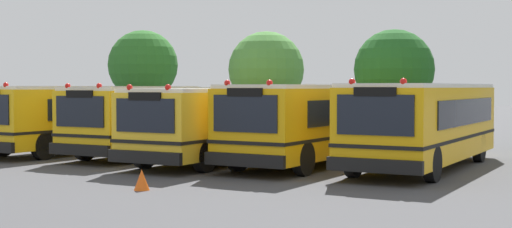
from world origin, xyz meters
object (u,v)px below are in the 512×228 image
traffic_cone (142,180)px  school_bus_2 (242,120)px  tree_0 (143,64)px  tree_2 (393,69)px  school_bus_1 (170,117)px  school_bus_3 (320,120)px  school_bus_0 (99,115)px  school_bus_4 (424,122)px  tree_1 (266,69)px

traffic_cone → school_bus_2: bearing=103.5°
school_bus_2 → traffic_cone: (1.94, -8.09, -1.14)m
tree_0 → tree_2: 15.57m
school_bus_1 → school_bus_2: size_ratio=0.88×
school_bus_1 → school_bus_3: size_ratio=1.03×
school_bus_1 → tree_2: 11.01m
school_bus_0 → tree_2: tree_2 is taller
school_bus_0 → tree_0: 12.79m
school_bus_4 → school_bus_2: bearing=-0.1°
school_bus_2 → school_bus_3: bearing=177.4°
school_bus_1 → school_bus_0: bearing=3.4°
school_bus_1 → school_bus_3: (6.45, -0.29, 0.04)m
tree_0 → tree_2: (15.50, -1.36, -0.52)m
school_bus_0 → tree_0: (-6.37, 10.81, 2.48)m
school_bus_1 → tree_1: bearing=-82.1°
school_bus_1 → school_bus_3: bearing=176.4°
tree_0 → traffic_cone: bearing=-51.3°
tree_1 → school_bus_0: bearing=-99.2°
school_bus_3 → tree_1: (-8.10, 10.84, 2.06)m
school_bus_0 → school_bus_4: size_ratio=1.15×
school_bus_3 → traffic_cone: (-1.14, -8.02, -1.20)m
tree_0 → tree_1: 8.13m
school_bus_3 → tree_2: (-0.72, 9.49, 1.94)m
school_bus_4 → tree_0: tree_0 is taller
school_bus_1 → school_bus_4: bearing=178.4°
school_bus_4 → tree_1: tree_1 is taller
tree_2 → tree_1: bearing=169.6°
school_bus_4 → tree_2: bearing=-66.5°
school_bus_3 → tree_0: bearing=-33.3°
tree_1 → tree_0: bearing=180.0°
school_bus_4 → tree_0: size_ratio=1.61×
school_bus_3 → tree_0: (-16.22, 10.84, 2.46)m
school_bus_0 → tree_0: size_ratio=1.85×
school_bus_0 → tree_1: bearing=-97.5°
school_bus_0 → school_bus_3: size_ratio=1.10×
school_bus_1 → traffic_cone: school_bus_1 is taller
school_bus_4 → tree_2: tree_2 is taller
school_bus_0 → school_bus_2: school_bus_0 is taller
school_bus_0 → traffic_cone: bearing=139.0°
school_bus_4 → tree_0: 22.57m
traffic_cone → school_bus_1: bearing=122.6°
school_bus_1 → tree_1: (-1.66, 10.55, 2.10)m
school_bus_3 → traffic_cone: bearing=82.4°
tree_0 → tree_1: (8.12, -0.00, -0.41)m
school_bus_0 → tree_0: tree_0 is taller
tree_1 → traffic_cone: size_ratio=10.57×
school_bus_1 → traffic_cone: (5.31, -8.31, -1.16)m
school_bus_3 → tree_1: tree_1 is taller
school_bus_0 → traffic_cone: size_ratio=20.97×
tree_2 → school_bus_0: bearing=-134.0°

